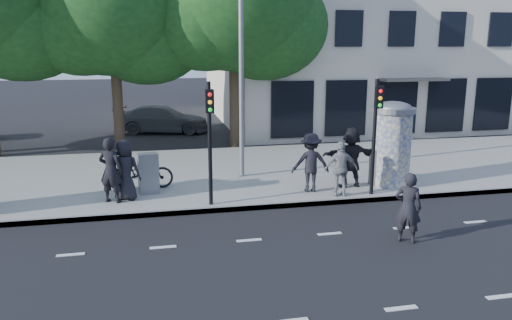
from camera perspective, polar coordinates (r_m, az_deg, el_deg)
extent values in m
plane|color=black|center=(10.64, 0.71, -11.97)|extent=(120.00, 120.00, 0.00)
cube|color=gray|center=(17.60, -4.64, -1.54)|extent=(40.00, 8.00, 0.15)
cube|color=slate|center=(13.86, -2.52, -5.58)|extent=(40.00, 0.10, 0.16)
cube|color=silver|center=(11.90, -0.78, -9.16)|extent=(32.00, 0.12, 0.01)
cylinder|color=beige|center=(16.21, 15.17, 1.22)|extent=(1.20, 1.20, 2.30)
cylinder|color=slate|center=(16.01, 15.44, 5.53)|extent=(1.36, 1.36, 0.16)
ellipsoid|color=slate|center=(16.01, 15.45, 5.81)|extent=(1.10, 1.10, 0.38)
cylinder|color=black|center=(13.60, -5.30, 1.77)|extent=(0.11, 0.11, 3.40)
cube|color=black|center=(13.24, -5.31, 6.71)|extent=(0.22, 0.14, 0.62)
cylinder|color=black|center=(14.92, 13.34, 2.47)|extent=(0.11, 0.11, 3.40)
cube|color=black|center=(14.60, 13.89, 6.98)|extent=(0.22, 0.14, 0.62)
cylinder|color=slate|center=(16.37, -1.70, 11.83)|extent=(0.16, 0.16, 8.00)
cylinder|color=#38281C|center=(22.27, -15.54, 6.68)|extent=(0.44, 0.44, 4.41)
ellipsoid|color=#163D17|center=(22.20, -16.17, 16.65)|extent=(6.80, 6.80, 5.78)
cylinder|color=#38281C|center=(22.12, -2.49, 7.34)|extent=(0.44, 0.44, 4.59)
ellipsoid|color=#163D17|center=(22.08, -2.59, 17.80)|extent=(7.00, 7.00, 5.95)
cube|color=beige|center=(32.65, 14.20, 15.33)|extent=(20.00, 15.00, 12.00)
cube|color=black|center=(26.18, 20.90, 5.86)|extent=(18.00, 0.10, 2.60)
cube|color=#59544C|center=(24.74, 17.63, 8.76)|extent=(3.20, 0.90, 0.12)
cube|color=#194C8C|center=(22.38, -0.01, 9.74)|extent=(1.60, 0.06, 0.30)
imported|color=black|center=(14.63, -14.73, -1.11)|extent=(1.00, 0.82, 1.76)
imported|color=black|center=(14.50, -16.27, -1.12)|extent=(0.80, 0.69, 1.86)
imported|color=black|center=(15.06, 6.26, -0.30)|extent=(1.21, 0.77, 1.78)
imported|color=gray|center=(14.72, 9.69, -1.02)|extent=(1.02, 0.68, 1.63)
imported|color=black|center=(15.74, 10.77, 0.34)|extent=(1.78, 0.69, 1.89)
imported|color=black|center=(12.06, 16.98, -5.23)|extent=(0.73, 0.66, 1.67)
imported|color=black|center=(15.72, -13.08, -1.40)|extent=(0.74, 1.99, 1.04)
cube|color=slate|center=(15.20, -12.19, -1.50)|extent=(0.64, 0.51, 1.21)
cube|color=slate|center=(16.22, 13.97, -0.77)|extent=(0.60, 0.46, 1.16)
imported|color=slate|center=(26.59, -10.63, 4.62)|extent=(2.89, 5.08, 1.39)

